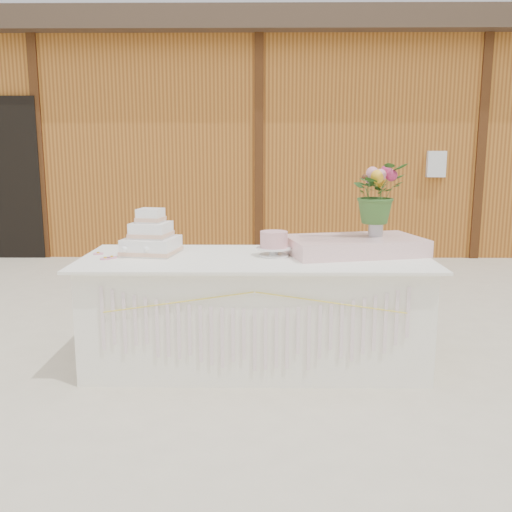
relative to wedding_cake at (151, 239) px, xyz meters
The scene contains 9 objects.
ground 1.15m from the wedding_cake, ahead, with size 80.00×80.00×0.00m, color beige.
barn 5.99m from the wedding_cake, 82.96° to the left, with size 12.60×4.60×3.30m.
cake_table 0.89m from the wedding_cake, ahead, with size 2.40×1.00×0.77m.
wedding_cake is the anchor object (origin of this frame).
pink_cake_stand 0.87m from the wedding_cake, ahead, with size 0.24×0.24×0.17m.
satin_runner 1.44m from the wedding_cake, ahead, with size 0.93×0.54×0.12m, color #FFCFCD.
flower_vase 1.60m from the wedding_cake, ahead, with size 0.10×0.10×0.14m, color #AAAAAE.
bouquet 1.64m from the wedding_cake, ahead, with size 0.39×0.34×0.43m, color #345D25.
loose_flowers 0.35m from the wedding_cake, 161.78° to the right, with size 0.14×0.34×0.02m, color pink, non-canonical shape.
Camera 1 is at (0.05, -3.86, 1.51)m, focal length 40.00 mm.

